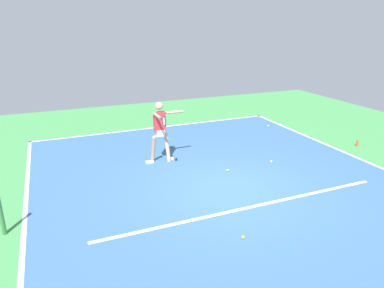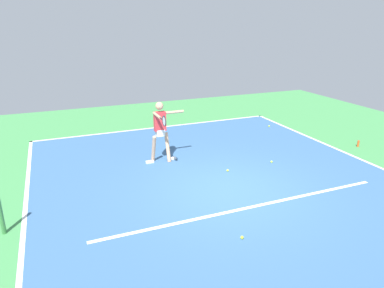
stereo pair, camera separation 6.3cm
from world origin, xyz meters
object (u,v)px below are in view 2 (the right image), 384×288
net_post (0,210)px  tennis_ball_near_player (242,237)px  tennis_ball_near_service_line (228,170)px  tennis_ball_far_corner (269,126)px  tennis_player (161,128)px  water_bottle (358,144)px  tennis_ball_by_sideline (272,162)px

net_post → tennis_ball_near_player: bearing=155.5°
tennis_ball_near_service_line → tennis_ball_far_corner: bearing=-137.4°
tennis_player → tennis_ball_near_service_line: (-1.52, 1.43, -1.05)m
tennis_ball_near_player → water_bottle: (-6.39, -3.23, 0.08)m
tennis_ball_near_player → water_bottle: size_ratio=0.30×
tennis_ball_near_player → tennis_ball_near_service_line: size_ratio=1.00×
tennis_ball_far_corner → tennis_ball_by_sideline: (2.12, 3.29, 0.00)m
tennis_ball_far_corner → water_bottle: (-1.46, 3.17, 0.08)m
tennis_player → tennis_ball_by_sideline: (-3.06, 1.35, -1.05)m
tennis_ball_by_sideline → net_post: bearing=8.9°
net_post → tennis_player: (-4.11, -2.48, 0.55)m
tennis_ball_near_service_line → net_post: bearing=10.5°
tennis_ball_near_service_line → tennis_ball_by_sideline: same height
tennis_ball_near_player → tennis_ball_by_sideline: size_ratio=1.00×
net_post → tennis_ball_near_player: 4.82m
tennis_player → tennis_ball_near_player: bearing=92.6°
tennis_player → water_bottle: 6.83m
tennis_ball_near_service_line → tennis_ball_near_player: bearing=67.3°
net_post → tennis_ball_near_player: size_ratio=16.21×
tennis_ball_far_corner → tennis_ball_by_sideline: 3.91m
tennis_ball_near_player → water_bottle: water_bottle is taller
water_bottle → tennis_ball_by_sideline: bearing=1.8°
tennis_ball_far_corner → net_post: bearing=25.4°
net_post → tennis_ball_by_sideline: bearing=-171.1°
tennis_ball_near_player → tennis_ball_near_service_line: bearing=-112.7°
tennis_player → tennis_ball_near_service_line: size_ratio=28.30×
tennis_player → water_bottle: (-6.64, 1.24, -0.97)m
tennis_ball_near_player → tennis_ball_far_corner: same height
tennis_ball_far_corner → tennis_ball_by_sideline: bearing=57.1°
tennis_player → tennis_ball_near_service_line: bearing=136.1°
net_post → tennis_ball_near_service_line: (-5.63, -1.05, -0.50)m
tennis_ball_near_player → water_bottle: 7.16m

